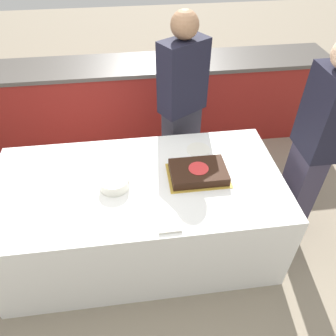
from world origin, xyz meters
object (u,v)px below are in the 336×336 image
(person_cutting_cake, at_px, (182,108))
(plate_stack, at_px, (115,183))
(person_seated_right, at_px, (312,151))
(cake, at_px, (198,172))

(person_cutting_cake, bearing_deg, plate_stack, 21.57)
(plate_stack, relative_size, person_seated_right, 0.12)
(cake, distance_m, plate_stack, 0.60)
(person_cutting_cake, bearing_deg, cake, 59.24)
(cake, bearing_deg, plate_stack, -176.59)
(plate_stack, relative_size, person_cutting_cake, 0.12)
(person_cutting_cake, relative_size, person_seated_right, 0.98)
(cake, xyz_separation_m, person_cutting_cake, (0.00, 0.74, 0.09))
(cake, relative_size, person_cutting_cake, 0.26)
(plate_stack, xyz_separation_m, person_cutting_cake, (0.60, 0.77, 0.09))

